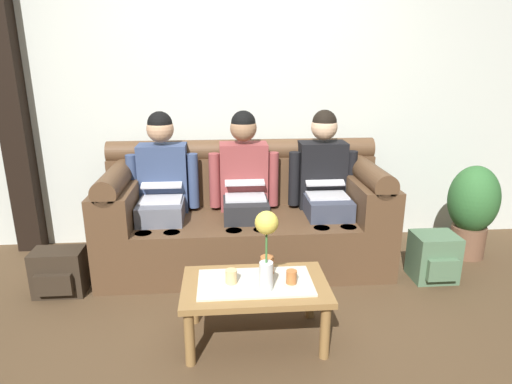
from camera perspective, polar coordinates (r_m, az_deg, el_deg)
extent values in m
plane|color=#4C3823|center=(2.69, 0.06, -19.61)|extent=(14.00, 14.00, 0.00)
cube|color=silver|center=(3.86, -2.06, 14.69)|extent=(6.00, 0.12, 2.90)
cube|color=black|center=(4.10, -29.58, 12.69)|extent=(0.20, 0.20, 2.90)
cube|color=#513823|center=(3.55, -1.40, -6.19)|extent=(2.21, 0.88, 0.42)
cube|color=#513823|center=(3.72, -1.73, 1.64)|extent=(2.21, 0.22, 0.40)
cylinder|color=#513823|center=(3.66, -1.77, 5.47)|extent=(2.21, 0.18, 0.18)
cube|color=#513823|center=(3.51, -17.38, -1.14)|extent=(0.28, 0.88, 0.28)
cylinder|color=#513823|center=(3.46, -17.64, 1.77)|extent=(0.18, 0.88, 0.18)
cube|color=#513823|center=(3.60, 14.06, -0.39)|extent=(0.28, 0.88, 0.28)
cylinder|color=#513823|center=(3.55, 14.28, 2.46)|extent=(0.18, 0.88, 0.18)
cube|color=#595B66|center=(3.41, -12.23, -2.39)|extent=(0.34, 0.40, 0.15)
cylinder|color=#595B66|center=(3.30, -14.22, -8.59)|extent=(0.12, 0.12, 0.42)
cylinder|color=#595B66|center=(3.27, -10.73, -8.58)|extent=(0.12, 0.12, 0.42)
cube|color=navy|center=(3.58, -11.95, 1.83)|extent=(0.38, 0.22, 0.54)
cylinder|color=navy|center=(3.59, -15.73, 1.25)|extent=(0.09, 0.09, 0.44)
cylinder|color=navy|center=(3.53, -8.22, 1.45)|extent=(0.09, 0.09, 0.44)
sphere|color=tan|center=(3.48, -12.39, 8.02)|extent=(0.21, 0.21, 0.21)
sphere|color=black|center=(3.48, -12.43, 8.67)|extent=(0.19, 0.19, 0.19)
cube|color=silver|center=(3.41, -12.28, -0.96)|extent=(0.31, 0.22, 0.02)
cube|color=silver|center=(3.51, -12.11, 1.43)|extent=(0.31, 0.21, 0.07)
cube|color=black|center=(3.50, -12.12, 1.35)|extent=(0.27, 0.18, 0.06)
cube|color=#232326|center=(3.39, -1.37, -2.15)|extent=(0.34, 0.40, 0.15)
cylinder|color=#232326|center=(3.25, -2.85, -8.45)|extent=(0.12, 0.12, 0.42)
cylinder|color=#232326|center=(3.26, 0.70, -8.34)|extent=(0.12, 0.12, 0.42)
cube|color=brown|center=(3.56, -1.62, 2.09)|extent=(0.38, 0.22, 0.54)
cylinder|color=brown|center=(3.52, -5.40, 1.52)|extent=(0.09, 0.09, 0.44)
cylinder|color=brown|center=(3.54, 2.22, 1.69)|extent=(0.09, 0.09, 0.44)
sphere|color=#936B4C|center=(3.46, -1.65, 8.34)|extent=(0.21, 0.21, 0.21)
sphere|color=black|center=(3.45, -1.66, 8.99)|extent=(0.19, 0.19, 0.19)
cube|color=silver|center=(3.38, -1.40, -0.71)|extent=(0.31, 0.22, 0.02)
cube|color=silver|center=(3.47, -1.54, 1.69)|extent=(0.31, 0.21, 0.06)
cube|color=black|center=(3.46, -1.53, 1.62)|extent=(0.27, 0.18, 0.04)
cube|color=#383D4C|center=(3.48, 9.28, -1.84)|extent=(0.34, 0.40, 0.15)
cylinder|color=#383D4C|center=(3.33, 8.41, -7.99)|extent=(0.12, 0.12, 0.42)
cylinder|color=#383D4C|center=(3.38, 11.75, -7.79)|extent=(0.12, 0.12, 0.42)
cube|color=black|center=(3.65, 8.54, 2.27)|extent=(0.38, 0.22, 0.54)
cylinder|color=black|center=(3.57, 4.99, 1.74)|extent=(0.09, 0.09, 0.44)
cylinder|color=black|center=(3.68, 12.24, 1.86)|extent=(0.09, 0.09, 0.44)
sphere|color=tan|center=(3.55, 8.89, 8.37)|extent=(0.21, 0.21, 0.21)
sphere|color=black|center=(3.54, 8.92, 9.01)|extent=(0.19, 0.19, 0.19)
cube|color=silver|center=(3.47, 9.26, -0.44)|extent=(0.31, 0.22, 0.02)
cube|color=silver|center=(3.58, 8.79, 1.88)|extent=(0.31, 0.20, 0.09)
cube|color=black|center=(3.57, 8.82, 1.79)|extent=(0.27, 0.17, 0.07)
cube|color=olive|center=(2.58, -0.11, -12.19)|extent=(0.84, 0.50, 0.04)
cube|color=beige|center=(2.57, -0.11, -11.73)|extent=(0.66, 0.35, 0.01)
cylinder|color=olive|center=(2.51, -8.65, -18.31)|extent=(0.06, 0.06, 0.33)
cylinder|color=olive|center=(2.56, 8.99, -17.52)|extent=(0.06, 0.06, 0.33)
cylinder|color=olive|center=(2.84, -8.12, -13.62)|extent=(0.06, 0.06, 0.33)
cylinder|color=olive|center=(2.89, 7.11, -13.05)|extent=(0.06, 0.06, 0.33)
cylinder|color=silver|center=(2.45, 1.34, -10.90)|extent=(0.08, 0.08, 0.16)
cylinder|color=#3D7538|center=(2.37, 1.37, -7.16)|extent=(0.01, 0.01, 0.19)
sphere|color=#E5CC4C|center=(2.32, 1.40, -4.04)|extent=(0.13, 0.13, 0.13)
cylinder|color=#B26633|center=(2.54, 4.64, -10.98)|extent=(0.06, 0.06, 0.08)
cylinder|color=#B26633|center=(2.64, 1.48, -9.47)|extent=(0.08, 0.08, 0.10)
cylinder|color=#DBB77A|center=(2.54, -3.24, -10.93)|extent=(0.07, 0.07, 0.08)
cube|color=#4C6B4C|center=(3.58, 22.12, -7.81)|extent=(0.32, 0.26, 0.36)
cube|color=#4C6B4C|center=(3.48, 23.14, -9.35)|extent=(0.22, 0.05, 0.16)
cube|color=#2D2319|center=(3.43, -24.23, -9.46)|extent=(0.35, 0.21, 0.33)
cube|color=#2D2319|center=(3.34, -24.86, -10.91)|extent=(0.24, 0.05, 0.15)
cylinder|color=brown|center=(4.13, 25.83, -5.74)|extent=(0.28, 0.28, 0.26)
ellipsoid|color=#2D602D|center=(4.01, 26.51, -0.84)|extent=(0.40, 0.40, 0.56)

